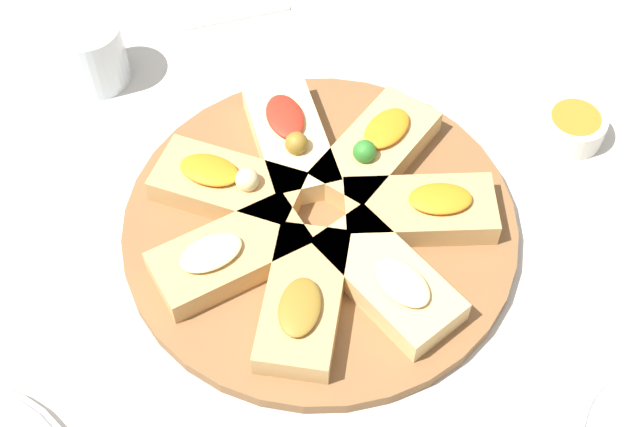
{
  "coord_description": "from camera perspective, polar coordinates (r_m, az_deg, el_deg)",
  "views": [
    {
      "loc": [
        0.17,
        0.5,
        0.78
      ],
      "look_at": [
        0.0,
        0.0,
        0.03
      ],
      "focal_mm": 50.0,
      "sensor_mm": 36.0,
      "label": 1
    }
  ],
  "objects": [
    {
      "name": "water_glass",
      "position": [
        1.09,
        -14.34,
        9.89
      ],
      "size": [
        0.08,
        0.08,
        0.08
      ],
      "primitive_type": "cylinder",
      "color": "silver",
      "rests_on": "ground_plane"
    },
    {
      "name": "focaccia_slice_6",
      "position": [
        0.92,
        6.49,
        0.25
      ],
      "size": [
        0.17,
        0.11,
        0.04
      ],
      "color": "tan",
      "rests_on": "serving_board"
    },
    {
      "name": "dipping_bowl",
      "position": [
        1.04,
        15.9,
        5.39
      ],
      "size": [
        0.07,
        0.07,
        0.03
      ],
      "color": "silver",
      "rests_on": "ground_plane"
    },
    {
      "name": "focaccia_slice_1",
      "position": [
        0.97,
        -1.68,
        4.84
      ],
      "size": [
        0.08,
        0.16,
        0.05
      ],
      "color": "#E5C689",
      "rests_on": "serving_board"
    },
    {
      "name": "focaccia_slice_3",
      "position": [
        0.89,
        -5.85,
        -2.66
      ],
      "size": [
        0.17,
        0.1,
        0.04
      ],
      "color": "tan",
      "rests_on": "serving_board"
    },
    {
      "name": "focaccia_slice_4",
      "position": [
        0.86,
        -1.08,
        -5.56
      ],
      "size": [
        0.13,
        0.17,
        0.04
      ],
      "color": "tan",
      "rests_on": "serving_board"
    },
    {
      "name": "serving_board",
      "position": [
        0.93,
        0.0,
        -0.81
      ],
      "size": [
        0.41,
        0.41,
        0.02
      ],
      "primitive_type": "cylinder",
      "color": "brown",
      "rests_on": "ground_plane"
    },
    {
      "name": "focaccia_slice_5",
      "position": [
        0.87,
        4.39,
        -4.24
      ],
      "size": [
        0.12,
        0.17,
        0.04
      ],
      "color": "#DBB775",
      "rests_on": "serving_board"
    },
    {
      "name": "focaccia_slice_2",
      "position": [
        0.94,
        -5.93,
        1.83
      ],
      "size": [
        0.17,
        0.15,
        0.05
      ],
      "color": "tan",
      "rests_on": "serving_board"
    },
    {
      "name": "focaccia_slice_0",
      "position": [
        0.97,
        3.61,
        4.12
      ],
      "size": [
        0.17,
        0.15,
        0.05
      ],
      "color": "tan",
      "rests_on": "serving_board"
    },
    {
      "name": "ground_plane",
      "position": [
        0.94,
        0.0,
        -1.09
      ],
      "size": [
        3.0,
        3.0,
        0.0
      ],
      "primitive_type": "plane",
      "color": "beige"
    }
  ]
}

